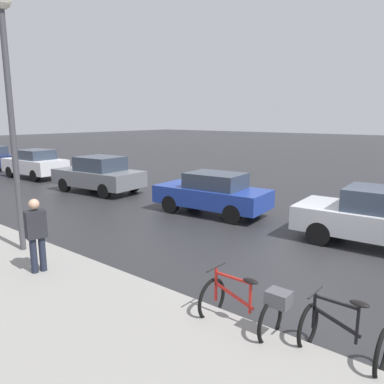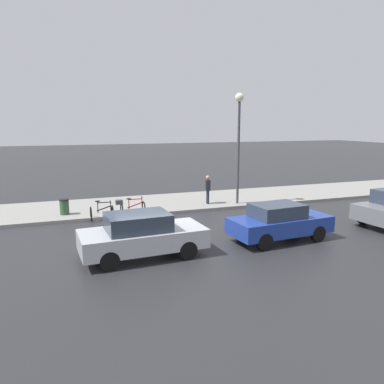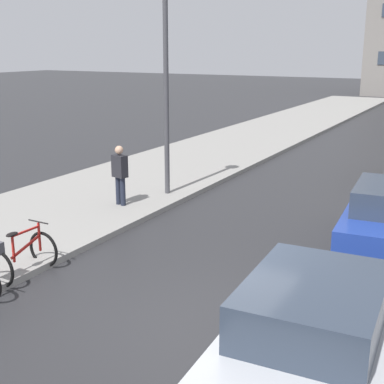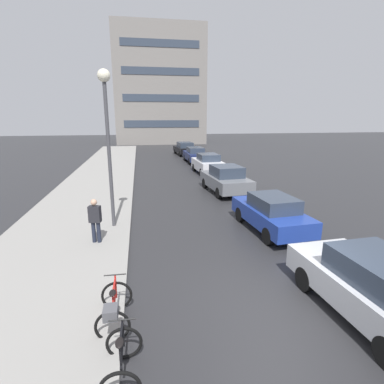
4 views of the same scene
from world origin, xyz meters
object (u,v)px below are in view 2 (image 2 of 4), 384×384
bicycle_second (130,207)px  trash_bin (64,208)px  bicycle_nearest (102,212)px  streetlamp (239,127)px  car_silver (142,235)px  car_blue (279,222)px  pedestrian (208,189)px

bicycle_second → trash_bin: (-0.99, -3.05, -0.04)m
bicycle_nearest → streetlamp: size_ratio=0.17×
bicycle_nearest → car_silver: size_ratio=0.25×
bicycle_nearest → car_blue: 8.36m
trash_bin → pedestrian: bearing=89.7°
car_blue → pedestrian: bearing=-177.3°
bicycle_nearest → bicycle_second: size_ratio=0.76×
streetlamp → trash_bin: 10.02m
bicycle_second → car_blue: car_blue is taller
bicycle_nearest → bicycle_second: same height
bicycle_second → trash_bin: bearing=-108.0°
bicycle_nearest → trash_bin: 2.08m
bicycle_second → car_silver: 5.83m
pedestrian → streetlamp: bearing=73.7°
car_silver → streetlamp: 9.92m
streetlamp → trash_bin: streetlamp is taller
streetlamp → trash_bin: (-0.51, -9.21, -3.92)m
car_silver → car_blue: car_silver is taller
bicycle_nearest → pedestrian: 6.08m
pedestrian → bicycle_second: bearing=-78.2°
bicycle_nearest → pedestrian: pedestrian is taller
pedestrian → trash_bin: (-0.04, -7.61, -0.53)m
bicycle_nearest → pedestrian: size_ratio=0.62×
bicycle_nearest → trash_bin: size_ratio=1.19×
bicycle_nearest → bicycle_second: 1.41m
pedestrian → streetlamp: streetlamp is taller
bicycle_nearest → car_blue: bearing=48.5°
car_blue → trash_bin: bearing=-130.5°
bicycle_second → trash_bin: size_ratio=1.57×
bicycle_second → pedestrian: size_ratio=0.82×
car_silver → trash_bin: bearing=-160.4°
bicycle_nearest → trash_bin: bicycle_nearest is taller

